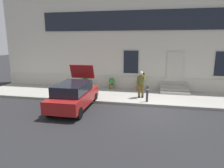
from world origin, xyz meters
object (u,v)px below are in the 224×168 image
Objects in this scene: planter_olive at (112,83)px; planter_terracotta at (139,85)px; person_on_phone at (141,83)px; bollard_near_person at (147,93)px; planter_charcoal at (85,82)px; hatchback_car_red at (74,95)px.

planter_olive and planter_terracotta have the same top height.
planter_terracotta is (-0.22, 1.88, -0.54)m from person_on_phone.
bollard_near_person is 3.94m from planter_olive.
hatchback_car_red is at bearing -79.03° from planter_charcoal.
hatchback_car_red is 4.74× the size of planter_charcoal.
planter_olive is at bearing 74.38° from hatchback_car_red.
hatchback_car_red reaches higher than bollard_near_person.
bollard_near_person is at bearing -61.34° from person_on_phone.
hatchback_car_red reaches higher than person_on_phone.
hatchback_car_red reaches higher than planter_terracotta.
hatchback_car_red is at bearing -157.57° from bollard_near_person.
planter_charcoal is 1.00× the size of planter_terracotta.
person_on_phone reaches higher than planter_terracotta.
planter_terracotta is at bearing 52.32° from hatchback_car_red.
planter_charcoal is 4.21m from planter_terracotta.
planter_olive is (1.25, 4.48, -0.19)m from hatchback_car_red.
bollard_near_person is 1.02m from person_on_phone.
person_on_phone is 3.12m from planter_olive.
hatchback_car_red is 4.74× the size of planter_olive.
planter_charcoal and planter_terracotta have the same top height.
planter_olive is (-2.74, 2.83, -0.11)m from bollard_near_person.
person_on_phone is 2.02× the size of planter_terracotta.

